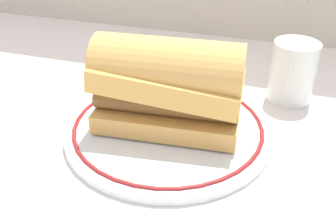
% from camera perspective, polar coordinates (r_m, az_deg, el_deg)
% --- Properties ---
extents(ground_plane, '(1.50, 1.50, 0.00)m').
position_cam_1_polar(ground_plane, '(0.53, 2.12, -5.49)').
color(ground_plane, silver).
extents(plate, '(0.29, 0.29, 0.01)m').
position_cam_1_polar(plate, '(0.55, 0.00, -3.34)').
color(plate, white).
rests_on(plate, ground_plane).
extents(sausage_sandwich, '(0.20, 0.11, 0.12)m').
position_cam_1_polar(sausage_sandwich, '(0.51, 0.00, 3.13)').
color(sausage_sandwich, '#DBA253').
rests_on(sausage_sandwich, plate).
extents(drinking_glass, '(0.07, 0.07, 0.10)m').
position_cam_1_polar(drinking_glass, '(0.65, 17.65, 4.12)').
color(drinking_glass, silver).
rests_on(drinking_glass, ground_plane).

